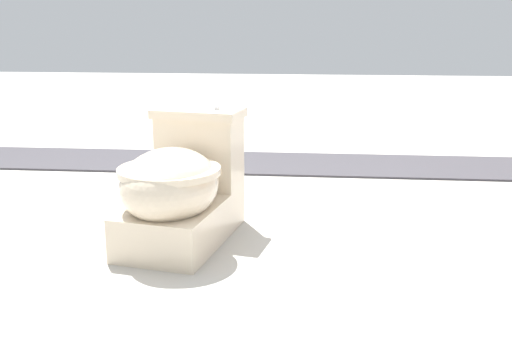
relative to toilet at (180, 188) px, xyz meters
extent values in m
plane|color=#B7B2A8|center=(-0.10, -0.11, -0.22)|extent=(14.00, 14.00, 0.00)
cube|color=#423F44|center=(-1.31, 0.39, -0.21)|extent=(0.56, 8.00, 0.01)
cube|color=beige|center=(0.00, 0.00, -0.14)|extent=(0.65, 0.45, 0.17)
ellipsoid|color=beige|center=(0.09, -0.02, 0.04)|extent=(0.50, 0.44, 0.28)
cylinder|color=beige|center=(0.09, -0.02, 0.10)|extent=(0.46, 0.46, 0.03)
cube|color=beige|center=(-0.21, 0.04, 0.10)|extent=(0.24, 0.37, 0.30)
cube|color=beige|center=(-0.21, 0.04, 0.27)|extent=(0.27, 0.40, 0.04)
cylinder|color=silver|center=(-0.19, 0.12, 0.29)|extent=(0.02, 0.02, 0.01)
camera|label=1|loc=(2.23, 0.50, 0.66)|focal=42.00mm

